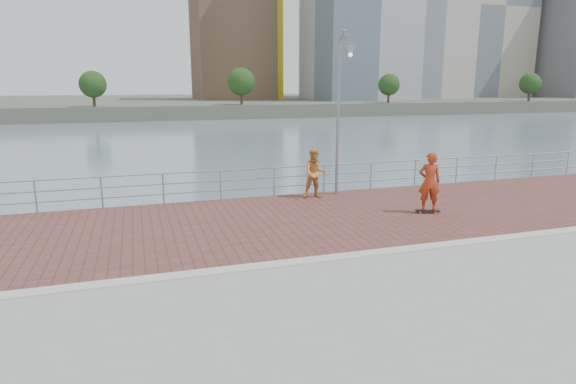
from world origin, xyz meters
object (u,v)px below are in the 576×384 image
object	(u,v)px
street_lamp	(343,86)
bystander	(315,173)
guardrail	(248,180)
skateboarder	(429,182)

from	to	relation	value
street_lamp	bystander	xyz separation A→B (m)	(-1.01, 0.11, -3.18)
guardrail	street_lamp	world-z (taller)	street_lamp
street_lamp	bystander	world-z (taller)	street_lamp
street_lamp	skateboarder	world-z (taller)	street_lamp
street_lamp	bystander	distance (m)	3.33
street_lamp	skateboarder	bearing A→B (deg)	-59.84
guardrail	bystander	distance (m)	2.54
guardrail	street_lamp	distance (m)	4.92
guardrail	bystander	xyz separation A→B (m)	(2.39, -0.82, 0.26)
guardrail	street_lamp	size ratio (longest dim) A/B	6.73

